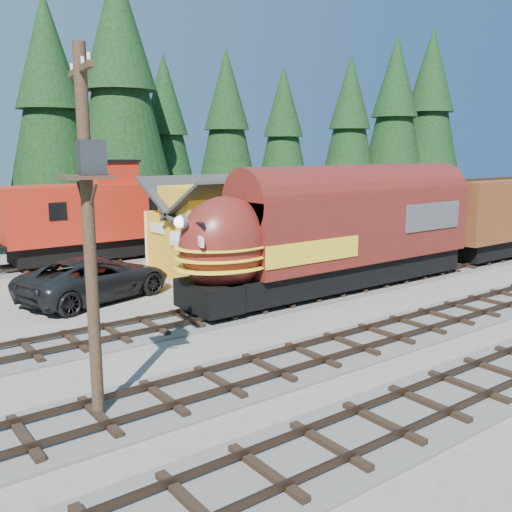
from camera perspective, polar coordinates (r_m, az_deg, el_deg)
ground at (r=25.74m, az=15.51°, el=-4.89°), size 120.00×120.00×0.00m
track_siding at (r=35.97m, az=20.24°, el=-0.72°), size 68.00×3.20×0.33m
track_spur at (r=35.04m, az=-19.96°, el=-0.98°), size 32.00×3.20×0.33m
depot at (r=32.50m, az=0.96°, el=3.98°), size 12.80×7.00×5.30m
conifer_backdrop at (r=46.35m, az=-6.79°, el=15.27°), size 78.80×23.74×17.58m
locomotive at (r=26.87m, az=7.39°, el=1.82°), size 16.73×3.32×4.55m
caboose at (r=35.58m, az=-15.68°, el=3.86°), size 10.88×3.16×5.66m
utility_pole at (r=14.18m, az=-16.33°, el=4.09°), size 1.26×2.22×9.10m
pickup_truck_a at (r=26.77m, az=-15.72°, el=-2.14°), size 7.72×5.09×1.97m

